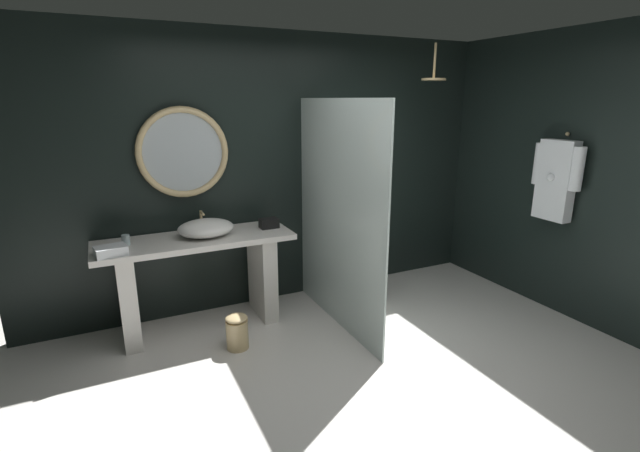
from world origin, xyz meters
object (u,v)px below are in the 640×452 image
(round_wall_mirror, at_px, (183,153))
(toilet, at_px, (352,275))
(hanging_bathrobe, at_px, (556,177))
(tissue_box, at_px, (269,223))
(rain_shower_head, at_px, (434,77))
(folded_hand_towel, at_px, (111,251))
(tumbler_cup, at_px, (126,240))
(waste_bin, at_px, (237,331))
(vessel_sink, at_px, (206,228))

(round_wall_mirror, bearing_deg, toilet, -12.93)
(round_wall_mirror, bearing_deg, hanging_bathrobe, -23.48)
(round_wall_mirror, height_order, toilet, round_wall_mirror)
(tissue_box, relative_size, rain_shower_head, 0.49)
(toilet, distance_m, folded_hand_towel, 2.27)
(rain_shower_head, xyz_separation_m, folded_hand_towel, (-2.99, -0.01, -1.32))
(round_wall_mirror, bearing_deg, rain_shower_head, -10.71)
(tissue_box, relative_size, round_wall_mirror, 0.21)
(tumbler_cup, height_order, tissue_box, same)
(tumbler_cup, xyz_separation_m, waste_bin, (0.74, -0.55, -0.73))
(tumbler_cup, height_order, toilet, tumbler_cup)
(tissue_box, xyz_separation_m, rain_shower_head, (1.65, -0.19, 1.31))
(round_wall_mirror, relative_size, hanging_bathrobe, 0.99)
(tissue_box, bearing_deg, round_wall_mirror, 159.57)
(vessel_sink, relative_size, toilet, 0.77)
(hanging_bathrobe, bearing_deg, tumbler_cup, 163.07)
(round_wall_mirror, distance_m, toilet, 2.01)
(tissue_box, height_order, waste_bin, tissue_box)
(vessel_sink, height_order, toilet, vessel_sink)
(tissue_box, distance_m, hanging_bathrobe, 2.66)
(tumbler_cup, xyz_separation_m, folded_hand_towel, (-0.12, -0.22, -0.01))
(tissue_box, bearing_deg, vessel_sink, -178.21)
(tissue_box, height_order, hanging_bathrobe, hanging_bathrobe)
(round_wall_mirror, distance_m, waste_bin, 1.60)
(vessel_sink, xyz_separation_m, waste_bin, (0.09, -0.51, -0.76))
(hanging_bathrobe, height_order, toilet, hanging_bathrobe)
(waste_bin, xyz_separation_m, folded_hand_towel, (-0.86, 0.32, 0.73))
(waste_bin, bearing_deg, tissue_box, 47.26)
(round_wall_mirror, bearing_deg, vessel_sink, -70.73)
(vessel_sink, xyz_separation_m, tissue_box, (0.58, 0.02, -0.03))
(round_wall_mirror, relative_size, folded_hand_towel, 3.52)
(round_wall_mirror, relative_size, rain_shower_head, 2.32)
(toilet, bearing_deg, waste_bin, -161.98)
(rain_shower_head, bearing_deg, folded_hand_towel, -179.72)
(toilet, height_order, folded_hand_towel, folded_hand_towel)
(hanging_bathrobe, xyz_separation_m, waste_bin, (-2.88, 0.56, -1.15))
(vessel_sink, distance_m, rain_shower_head, 2.58)
(rain_shower_head, bearing_deg, toilet, 173.52)
(waste_bin, relative_size, folded_hand_towel, 1.32)
(round_wall_mirror, height_order, folded_hand_towel, round_wall_mirror)
(round_wall_mirror, bearing_deg, folded_hand_towel, -145.75)
(tumbler_cup, height_order, rain_shower_head, rain_shower_head)
(rain_shower_head, height_order, folded_hand_towel, rain_shower_head)
(tumbler_cup, distance_m, tissue_box, 1.22)
(hanging_bathrobe, distance_m, toilet, 2.12)
(rain_shower_head, distance_m, waste_bin, 2.98)
(hanging_bathrobe, distance_m, waste_bin, 3.16)
(tumbler_cup, xyz_separation_m, tissue_box, (1.22, -0.02, 0.00))
(vessel_sink, xyz_separation_m, tumbler_cup, (-0.64, 0.04, -0.03))
(tumbler_cup, xyz_separation_m, toilet, (2.06, -0.11, -0.62))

